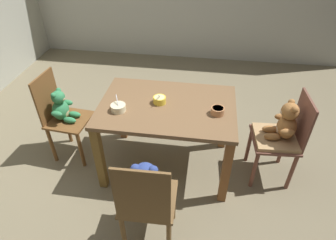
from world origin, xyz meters
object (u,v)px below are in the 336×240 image
object	(u,v)px
porridge_bowl_cream_near_left	(118,108)
teddy_chair_near_right	(283,131)
teddy_chair_near_left	(62,112)
porridge_bowl_terracotta_near_right	(218,111)
porridge_bowl_yellow_center	(160,100)
teddy_chair_near_front	(146,193)
dining_table	(167,116)

from	to	relation	value
porridge_bowl_cream_near_left	teddy_chair_near_right	bearing A→B (deg)	6.29
teddy_chair_near_left	porridge_bowl_cream_near_left	size ratio (longest dim) A/B	6.92
porridge_bowl_terracotta_near_right	porridge_bowl_yellow_center	distance (m)	0.51
teddy_chair_near_left	porridge_bowl_terracotta_near_right	size ratio (longest dim) A/B	8.10
teddy_chair_near_front	porridge_bowl_cream_near_left	size ratio (longest dim) A/B	7.07
teddy_chair_near_front	teddy_chair_near_left	distance (m)	1.32
teddy_chair_near_right	porridge_bowl_terracotta_near_right	xyz separation A→B (m)	(-0.58, -0.08, 0.21)
porridge_bowl_terracotta_near_right	porridge_bowl_cream_near_left	size ratio (longest dim) A/B	0.85
porridge_bowl_yellow_center	porridge_bowl_cream_near_left	size ratio (longest dim) A/B	0.92
dining_table	teddy_chair_near_left	size ratio (longest dim) A/B	1.31
porridge_bowl_yellow_center	porridge_bowl_cream_near_left	world-z (taller)	porridge_bowl_cream_near_left
dining_table	teddy_chair_near_front	distance (m)	0.83
teddy_chair_near_left	porridge_bowl_terracotta_near_right	xyz separation A→B (m)	(1.45, -0.09, 0.23)
porridge_bowl_terracotta_near_right	porridge_bowl_cream_near_left	xyz separation A→B (m)	(-0.83, -0.07, -0.00)
teddy_chair_near_right	dining_table	bearing A→B (deg)	-2.92
teddy_chair_near_front	porridge_bowl_terracotta_near_right	xyz separation A→B (m)	(0.45, 0.76, 0.19)
porridge_bowl_yellow_center	teddy_chair_near_right	bearing A→B (deg)	-0.50
dining_table	porridge_bowl_terracotta_near_right	size ratio (longest dim) A/B	10.64
teddy_chair_near_right	porridge_bowl_terracotta_near_right	world-z (taller)	teddy_chair_near_right
teddy_chair_near_front	teddy_chair_near_left	size ratio (longest dim) A/B	1.02
porridge_bowl_terracotta_near_right	porridge_bowl_cream_near_left	world-z (taller)	porridge_bowl_cream_near_left
teddy_chair_near_left	porridge_bowl_yellow_center	distance (m)	0.98
dining_table	porridge_bowl_cream_near_left	world-z (taller)	porridge_bowl_cream_near_left
porridge_bowl_terracotta_near_right	porridge_bowl_yellow_center	xyz separation A→B (m)	(-0.50, 0.09, -0.00)
teddy_chair_near_front	porridge_bowl_yellow_center	size ratio (longest dim) A/B	7.70
porridge_bowl_yellow_center	teddy_chair_near_front	bearing A→B (deg)	-86.48
dining_table	teddy_chair_near_front	xyz separation A→B (m)	(-0.02, -0.83, -0.04)
porridge_bowl_cream_near_left	porridge_bowl_yellow_center	bearing A→B (deg)	26.94
porridge_bowl_terracotta_near_right	porridge_bowl_yellow_center	world-z (taller)	porridge_bowl_yellow_center
porridge_bowl_terracotta_near_right	porridge_bowl_cream_near_left	bearing A→B (deg)	-175.01
dining_table	porridge_bowl_cream_near_left	xyz separation A→B (m)	(-0.39, -0.14, 0.15)
teddy_chair_near_right	porridge_bowl_cream_near_left	size ratio (longest dim) A/B	6.75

